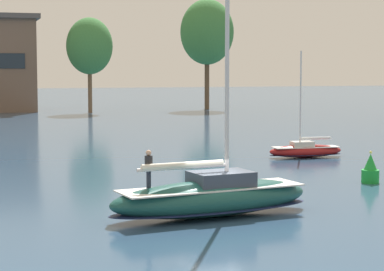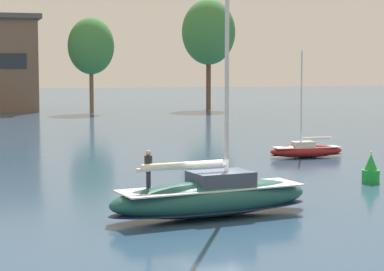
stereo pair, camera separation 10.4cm
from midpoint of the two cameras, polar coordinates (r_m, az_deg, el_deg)
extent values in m
plane|color=#2D4C6B|center=(33.12, 1.39, -6.18)|extent=(400.00, 400.00, 0.00)
cylinder|color=brown|center=(115.66, 1.12, 4.27)|extent=(0.73, 0.73, 9.12)
ellipsoid|color=#3D7A3D|center=(115.77, 1.13, 7.90)|extent=(8.21, 8.21, 10.03)
cylinder|color=brown|center=(107.53, -7.81, 3.66)|extent=(0.58, 0.58, 7.29)
ellipsoid|color=#3D7A3D|center=(107.53, -7.85, 6.78)|extent=(6.56, 6.56, 8.02)
ellipsoid|color=#194C47|center=(32.97, 1.40, -4.81)|extent=(9.77, 4.13, 1.61)
ellipsoid|color=#19234C|center=(33.05, 1.40, -5.56)|extent=(9.87, 4.17, 0.19)
cube|color=silver|center=(32.89, 1.40, -4.00)|extent=(8.58, 3.53, 0.06)
cube|color=#333D4C|center=(33.05, 2.13, -3.32)|extent=(2.91, 2.26, 0.66)
cylinder|color=silver|center=(32.82, 2.61, 6.41)|extent=(0.19, 0.19, 11.84)
cylinder|color=silver|center=(32.15, -0.78, -2.45)|extent=(4.23, 0.84, 0.16)
cylinder|color=silver|center=(32.13, -0.78, -2.25)|extent=(3.83, 0.87, 0.26)
cylinder|color=#232838|center=(31.93, -3.41, -3.46)|extent=(0.23, 0.23, 0.85)
cylinder|color=#262628|center=(31.82, -3.42, -2.12)|extent=(0.39, 0.39, 0.65)
sphere|color=tan|center=(31.77, -3.42, -1.33)|extent=(0.24, 0.24, 0.24)
ellipsoid|color=maroon|center=(54.85, 8.59, -1.18)|extent=(5.59, 1.79, 0.94)
ellipsoid|color=#19234C|center=(54.88, 8.59, -1.44)|extent=(5.65, 1.80, 0.11)
cube|color=silver|center=(54.82, 8.59, -0.88)|extent=(4.92, 1.51, 0.06)
cube|color=beige|center=(54.69, 8.33, -0.65)|extent=(1.59, 1.15, 0.39)
cylinder|color=silver|center=(54.39, 8.21, 2.76)|extent=(0.11, 0.11, 6.91)
cylinder|color=silver|center=(55.08, 9.37, -0.25)|extent=(2.49, 0.20, 0.09)
cylinder|color=white|center=(55.07, 9.37, -0.18)|extent=(2.24, 0.25, 0.15)
cylinder|color=green|center=(43.59, 13.36, -3.05)|extent=(1.00, 1.00, 0.75)
cone|color=green|center=(43.48, 13.38, -1.96)|extent=(0.75, 0.75, 0.92)
sphere|color=#F2F266|center=(43.42, 13.40, -1.26)|extent=(0.16, 0.16, 0.16)
camera|label=1|loc=(0.05, -90.08, -0.01)|focal=70.00mm
camera|label=2|loc=(0.05, 89.92, 0.01)|focal=70.00mm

